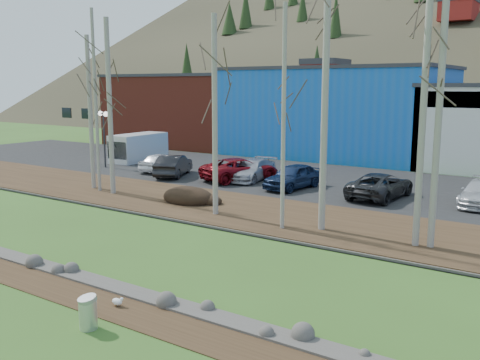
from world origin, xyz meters
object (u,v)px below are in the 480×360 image
Objects in this scene: seagull at (117,301)px; car_5 at (380,185)px; street_lamp at (104,123)px; van_grey at (137,148)px; car_0 at (161,162)px; car_2 at (240,169)px; litter_bin at (88,314)px; car_3 at (252,170)px; car_1 at (173,165)px; car_4 at (293,176)px.

car_5 is at bearing 67.67° from seagull.
street_lamp is 0.82× the size of van_grey.
car_5 is (17.30, -0.18, 0.03)m from car_0.
car_2 is 1.06× the size of car_5.
car_0 is 0.78× the size of car_5.
van_grey is (-21.83, 24.00, 0.88)m from litter_bin.
car_2 is 1.03× the size of van_grey.
car_2 is 10.07m from car_5.
litter_bin is 32.46m from van_grey.
car_5 is at bearing 172.44° from car_0.
car_3 reaches higher than car_0.
litter_bin is at bearing -74.25° from car_3.
car_1 is 1.02× the size of car_4.
seagull is at bearing -69.68° from car_4.
van_grey is (-17.17, 3.46, 0.38)m from car_4.
car_1 is at bearing -30.62° from van_grey.
car_2 is at bearing -15.45° from van_grey.
car_2 reaches higher than car_3.
car_3 is 13.58m from van_grey.
seagull is 0.09× the size of car_1.
van_grey is at bearing -35.54° from car_0.
litter_bin is 1.95× the size of seagull.
litter_bin is at bearing -19.38° from street_lamp.
seagull is 21.46m from car_2.
seagull is at bearing 122.20° from car_0.
car_2 is 1.22× the size of car_4.
car_1 is at bearing -168.73° from car_3.
car_5 reaches higher than seagull.
car_0 is at bearing -31.15° from van_grey.
litter_bin is at bearing 100.96° from car_1.
car_0 is at bearing 110.92° from seagull.
litter_bin is 0.19× the size of car_4.
litter_bin is at bearing -92.19° from seagull.
car_1 is 5.16m from car_2.
van_grey is (-5.49, 2.99, 0.47)m from car_0.
van_grey is (-7.70, 4.10, 0.39)m from car_1.
car_1 is (7.28, -0.09, -2.74)m from street_lamp.
seagull is 0.11× the size of car_0.
seagull is 31.09m from van_grey.
car_0 is (-15.92, 19.53, 0.66)m from seagull.
car_1 reaches higher than car_0.
street_lamp is at bearing 136.96° from litter_bin.
street_lamp is at bearing 120.33° from seagull.
car_1 is 0.87× the size of van_grey.
car_3 reaches higher than seagull.
litter_bin is 26.63m from car_0.
car_0 is at bearing 35.06° from street_lamp.
car_2 is 1.14× the size of car_3.
car_3 is (0.64, 0.53, -0.07)m from car_2.
van_grey is (-0.42, 4.01, -2.35)m from street_lamp.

